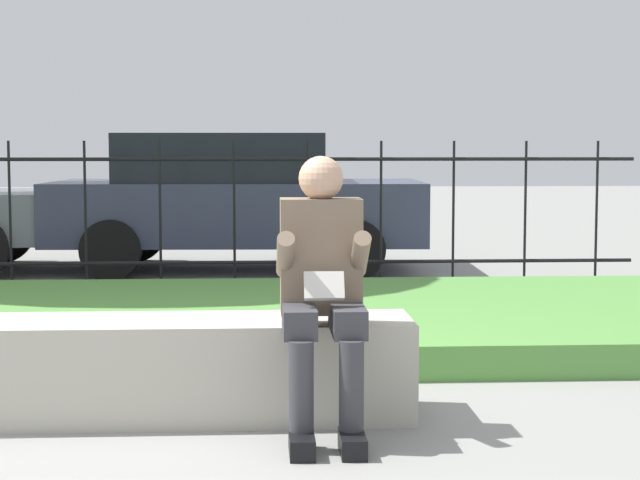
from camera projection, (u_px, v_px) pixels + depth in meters
name	position (u px, v px, depth m)	size (l,w,h in m)	color
ground_plane	(147.00, 418.00, 5.25)	(60.00, 60.00, 0.00)	gray
stone_bench	(88.00, 375.00, 5.22)	(3.17, 0.55, 0.49)	#B7B2A3
person_seated_reader	(322.00, 281.00, 4.93)	(0.42, 0.73, 1.29)	black
grass_berm	(181.00, 321.00, 7.53)	(10.02, 3.19, 0.21)	#569342
iron_fence	(197.00, 213.00, 9.66)	(8.02, 0.03, 1.38)	black
car_parked_center	(234.00, 199.00, 11.51)	(4.00, 2.11, 1.47)	#383D56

